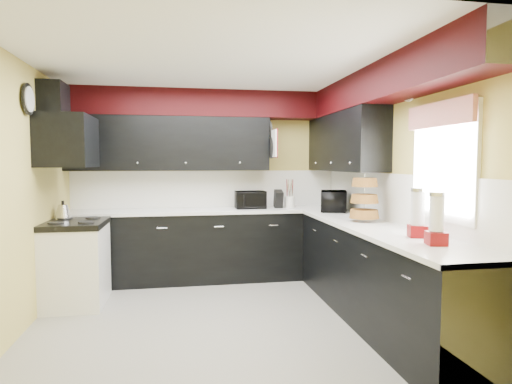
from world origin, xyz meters
TOP-DOWN VIEW (x-y plane):
  - ground at (0.00, 0.00)m, footprint 3.60×3.60m
  - wall_back at (0.00, 1.80)m, footprint 3.60×0.06m
  - wall_right at (1.80, 0.00)m, footprint 0.06×3.60m
  - wall_left at (-1.80, 0.00)m, footprint 0.06×3.60m
  - ceiling at (0.00, 0.00)m, footprint 3.60×3.60m
  - cab_back at (0.00, 1.50)m, footprint 3.60×0.60m
  - cab_right at (1.50, -0.30)m, footprint 0.60×3.00m
  - counter_back at (0.00, 1.50)m, footprint 3.62×0.64m
  - counter_right at (1.50, -0.30)m, footprint 0.64×3.02m
  - splash_back at (0.00, 1.79)m, footprint 3.60×0.02m
  - splash_right at (1.79, 0.00)m, footprint 0.02×3.60m
  - upper_back at (-0.50, 1.62)m, footprint 2.60×0.35m
  - upper_right at (1.62, 0.90)m, footprint 0.35×1.80m
  - soffit_back at (0.00, 1.62)m, footprint 3.60×0.36m
  - soffit_right at (1.62, -0.18)m, footprint 0.36×3.24m
  - stove at (-1.50, 0.75)m, footprint 0.60×0.75m
  - cooktop at (-1.50, 0.75)m, footprint 0.62×0.77m
  - hood at (-1.55, 0.75)m, footprint 0.50×0.78m
  - hood_duct at (-1.68, 0.75)m, footprint 0.24×0.40m
  - window at (1.79, -0.90)m, footprint 0.03×0.86m
  - valance at (1.73, -0.90)m, footprint 0.04×0.88m
  - pan_top at (0.82, 1.55)m, footprint 0.03×0.22m
  - pan_mid at (0.82, 1.42)m, footprint 0.03×0.28m
  - pan_low at (0.82, 1.68)m, footprint 0.03×0.24m
  - cut_board at (0.83, 1.30)m, footprint 0.03×0.26m
  - baskets at (1.52, 0.05)m, footprint 0.27×0.27m
  - clock at (-1.77, 0.25)m, footprint 0.03×0.30m
  - deco_plate at (1.77, -0.35)m, footprint 0.03×0.24m
  - toaster_oven at (0.55, 1.51)m, footprint 0.40×0.33m
  - microwave at (1.53, 0.99)m, footprint 0.45×0.54m
  - utensil_crock at (1.10, 1.51)m, footprint 0.17×0.17m
  - knife_block at (0.93, 1.49)m, footprint 0.11×0.15m
  - kettle at (-1.68, 0.98)m, footprint 0.24×0.24m
  - dispenser_a at (1.56, -0.91)m, footprint 0.17×0.17m
  - dispenser_b at (1.51, -1.24)m, footprint 0.16×0.16m

SIDE VIEW (x-z plane):
  - ground at x=0.00m, z-range 0.00..0.00m
  - stove at x=-1.50m, z-range 0.00..0.86m
  - cab_back at x=0.00m, z-range 0.00..0.90m
  - cab_right at x=1.50m, z-range 0.00..0.90m
  - cooktop at x=-1.50m, z-range 0.86..0.92m
  - counter_back at x=0.00m, z-range 0.90..0.94m
  - counter_right at x=1.50m, z-range 0.90..0.94m
  - kettle at x=-1.68m, z-range 0.92..1.08m
  - utensil_crock at x=1.10m, z-range 0.94..1.10m
  - toaster_oven at x=0.55m, z-range 0.94..1.17m
  - knife_block at x=0.93m, z-range 0.94..1.17m
  - microwave at x=1.53m, z-range 0.94..1.20m
  - dispenser_b at x=1.51m, z-range 0.94..1.30m
  - dispenser_a at x=1.56m, z-range 0.94..1.32m
  - baskets at x=1.52m, z-range 0.93..1.43m
  - splash_back at x=0.00m, z-range 0.94..1.44m
  - splash_right at x=1.79m, z-range 0.94..1.44m
  - wall_back at x=0.00m, z-range 0.00..2.50m
  - wall_right at x=1.80m, z-range 0.00..2.50m
  - wall_left at x=-1.80m, z-range 0.00..2.50m
  - window at x=1.79m, z-range 1.07..2.03m
  - pan_low at x=0.82m, z-range 1.51..1.93m
  - pan_mid at x=0.82m, z-range 1.52..1.98m
  - hood at x=-1.55m, z-range 1.50..2.06m
  - upper_back at x=-0.50m, z-range 1.45..2.15m
  - upper_right at x=1.62m, z-range 1.45..2.15m
  - cut_board at x=0.83m, z-range 1.62..1.98m
  - valance at x=1.73m, z-range 1.85..2.05m
  - pan_top at x=0.82m, z-range 1.80..2.20m
  - clock at x=-1.77m, z-range 2.00..2.30m
  - hood_duct at x=-1.68m, z-range 2.00..2.40m
  - deco_plate at x=1.77m, z-range 2.13..2.37m
  - soffit_back at x=0.00m, z-range 2.15..2.50m
  - soffit_right at x=1.62m, z-range 2.15..2.50m
  - ceiling at x=0.00m, z-range 2.47..2.53m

